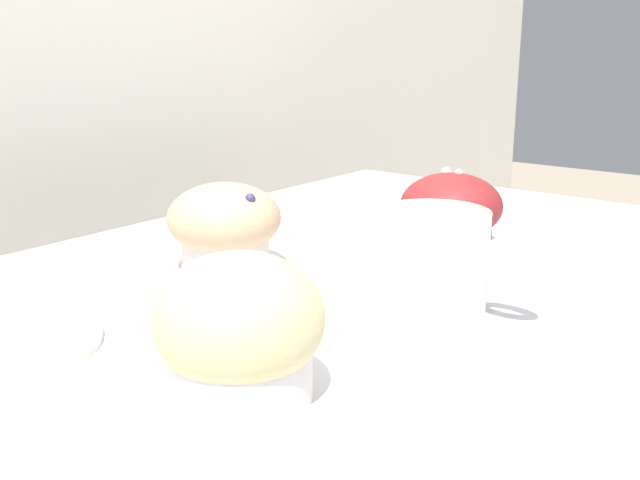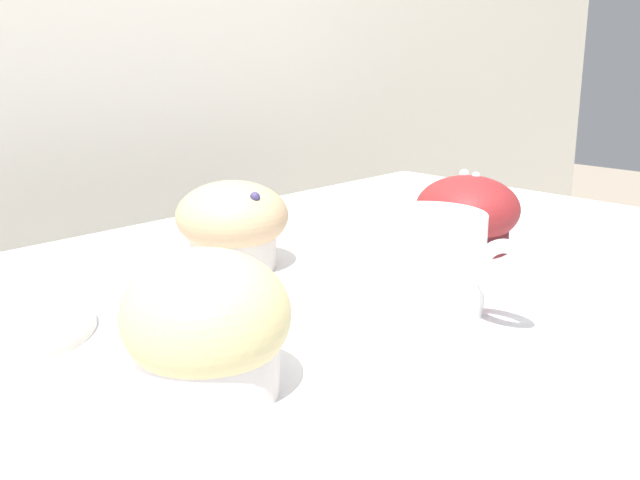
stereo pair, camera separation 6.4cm
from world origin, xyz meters
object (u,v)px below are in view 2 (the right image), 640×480
object	(u,v)px
muffin_back_left	(207,328)
muffin_back_right	(232,224)
muffin_front_center	(467,215)
coffee_cup	(432,260)

from	to	relation	value
muffin_back_left	muffin_back_right	distance (m)	0.26
muffin_front_center	muffin_back_left	distance (m)	0.40
muffin_front_center	muffin_back_right	size ratio (longest dim) A/B	1.01
muffin_back_left	muffin_back_right	size ratio (longest dim) A/B	0.97
muffin_back_left	coffee_cup	world-z (taller)	muffin_back_left
muffin_back_left	muffin_back_right	world-z (taller)	muffin_back_left
muffin_front_center	coffee_cup	distance (m)	0.19
muffin_front_center	muffin_back_right	distance (m)	0.24
muffin_back_right	coffee_cup	world-z (taller)	muffin_back_right
muffin_front_center	muffin_back_right	world-z (taller)	muffin_back_right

